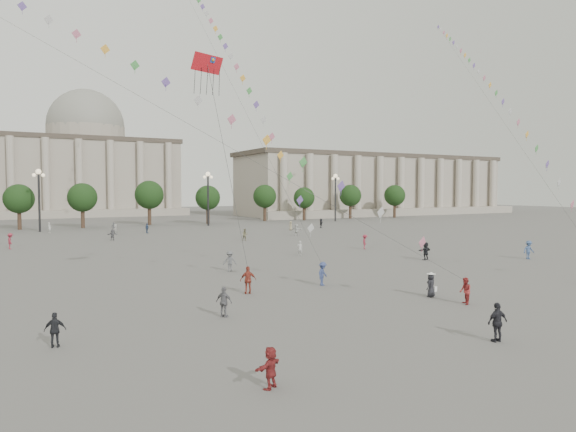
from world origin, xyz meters
name	(u,v)px	position (x,y,z in m)	size (l,w,h in m)	color
ground	(355,303)	(0.00, 0.00, 0.00)	(360.00, 360.00, 0.00)	#4F4D4B
hall_east	(376,185)	(75.00, 93.89, 8.43)	(84.00, 26.22, 17.20)	#9E9384
hall_central	(87,165)	(0.00, 129.22, 14.23)	(48.30, 34.30, 35.50)	#9E9384
tree_row	(122,199)	(0.00, 78.00, 5.39)	(137.12, 5.12, 8.00)	#3A2A1D
lamp_post_mid_west	(39,188)	(-15.00, 70.00, 7.35)	(2.00, 0.90, 10.65)	#262628
lamp_post_mid_east	(208,189)	(15.00, 70.00, 7.35)	(2.00, 0.90, 10.65)	#262628
lamp_post_far_east	(335,189)	(45.00, 70.00, 7.35)	(2.00, 0.90, 10.65)	#262628
person_crowd_0	(147,228)	(0.39, 58.57, 0.82)	(0.96, 0.40, 1.63)	navy
person_crowd_3	(426,251)	(18.08, 12.82, 0.92)	(1.71, 0.54, 1.84)	black
person_crowd_4	(116,229)	(-4.61, 58.42, 0.84)	(1.55, 0.49, 1.67)	silver
person_crowd_6	(230,261)	(-2.31, 15.43, 0.91)	(1.17, 0.68, 1.82)	#58595C
person_crowd_7	(297,230)	(19.80, 42.88, 0.93)	(1.72, 0.55, 1.86)	silver
person_crowd_8	(365,242)	(18.34, 23.42, 0.88)	(1.14, 0.66, 1.77)	maroon
person_crowd_9	(321,223)	(31.82, 54.94, 0.88)	(1.63, 0.52, 1.75)	black
person_crowd_10	(49,228)	(-13.72, 66.86, 0.87)	(0.63, 0.41, 1.73)	silver
person_crowd_12	(112,235)	(-6.68, 48.89, 0.78)	(1.45, 0.46, 1.57)	slate
person_crowd_13	(300,248)	(8.41, 21.84, 0.81)	(0.59, 0.39, 1.63)	#AFAFAB
person_crowd_14	(529,250)	(27.86, 8.18, 0.96)	(1.25, 0.72, 1.93)	#395382
person_crowd_16	(114,227)	(-4.27, 62.11, 0.87)	(1.02, 0.43, 1.75)	slate
person_crowd_17	(10,241)	(-19.35, 43.71, 0.97)	(1.26, 0.72, 1.94)	maroon
person_crowd_18	(245,235)	(9.60, 39.46, 0.85)	(0.83, 0.65, 1.71)	#777252
person_crowd_19	(291,226)	(24.08, 52.61, 0.81)	(0.79, 0.51, 1.61)	gray
tourist_0	(248,280)	(-4.78, 5.88, 0.95)	(1.12, 0.47, 1.91)	#963728
tourist_1	(55,330)	(-17.45, -1.01, 0.81)	(0.95, 0.40, 1.62)	black
tourist_2	(270,368)	(-10.93, -10.00, 0.77)	(1.43, 0.45, 1.54)	maroon
tourist_3	(224,302)	(-8.63, 0.53, 0.87)	(1.02, 0.43, 1.74)	slate
tourist_4	(497,322)	(1.07, -10.00, 0.94)	(1.10, 0.46, 1.88)	#222228
kite_flyer_0	(465,291)	(5.88, -3.63, 0.85)	(0.82, 0.64, 1.69)	maroon
kite_flyer_1	(323,274)	(1.37, 5.98, 0.90)	(1.16, 0.66, 1.79)	navy
hat_person	(431,284)	(5.59, -0.94, 0.86)	(0.91, 0.74, 1.69)	black
dragon_kite	(208,76)	(-8.14, 4.38, 14.25)	(2.83, 1.41, 14.18)	red
kite_train_west	(24,14)	(-17.84, 21.30, 21.48)	(44.69, 46.43, 75.53)	#3F3F3F
kite_train_mid	(207,20)	(3.64, 37.77, 28.99)	(5.03, 60.00, 79.43)	#3F3F3F
kite_train_east	(482,80)	(37.39, 23.00, 22.06)	(34.26, 50.86, 73.35)	#3F3F3F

